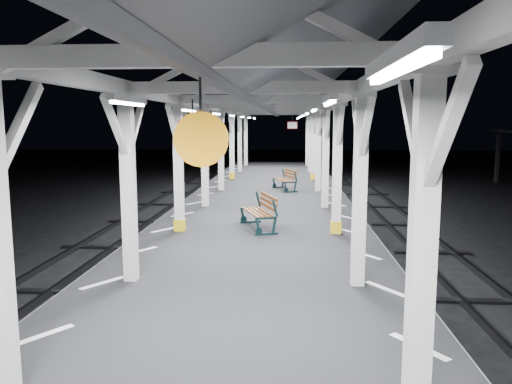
# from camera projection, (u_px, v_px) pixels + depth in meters

# --- Properties ---
(ground) EXTENTS (120.00, 120.00, 0.00)m
(ground) POSITION_uv_depth(u_px,v_px,m) (251.00, 297.00, 10.92)
(ground) COLOR black
(ground) RESTS_ON ground
(platform) EXTENTS (6.00, 50.00, 1.00)m
(platform) POSITION_uv_depth(u_px,v_px,m) (251.00, 275.00, 10.85)
(platform) COLOR black
(platform) RESTS_ON ground
(hazard_stripes_left) EXTENTS (1.00, 48.00, 0.01)m
(hazard_stripes_left) POSITION_uv_depth(u_px,v_px,m) (140.00, 251.00, 10.94)
(hazard_stripes_left) COLOR silver
(hazard_stripes_left) RESTS_ON platform
(hazard_stripes_right) EXTENTS (1.00, 48.00, 0.01)m
(hazard_stripes_right) POSITION_uv_depth(u_px,v_px,m) (366.00, 255.00, 10.62)
(hazard_stripes_right) COLOR silver
(hazard_stripes_right) RESTS_ON platform
(track_left) EXTENTS (2.20, 60.00, 0.16)m
(track_left) POSITION_uv_depth(u_px,v_px,m) (30.00, 289.00, 11.23)
(track_left) COLOR #2D2D33
(track_left) RESTS_ON ground
(track_right) EXTENTS (2.20, 60.00, 0.16)m
(track_right) POSITION_uv_depth(u_px,v_px,m) (486.00, 299.00, 10.59)
(track_right) COLOR #2D2D33
(track_right) RESTS_ON ground
(canopy) EXTENTS (5.40, 49.00, 4.65)m
(canopy) POSITION_uv_depth(u_px,v_px,m) (251.00, 85.00, 10.27)
(canopy) COLOR beige
(canopy) RESTS_ON platform
(bench_mid) EXTENTS (1.11, 1.77, 0.90)m
(bench_mid) POSITION_uv_depth(u_px,v_px,m) (261.00, 211.00, 13.21)
(bench_mid) COLOR #10292B
(bench_mid) RESTS_ON platform
(bench_far) EXTENTS (1.07, 1.68, 0.86)m
(bench_far) POSITION_uv_depth(u_px,v_px,m) (287.00, 179.00, 20.76)
(bench_far) COLOR #10292B
(bench_far) RESTS_ON platform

